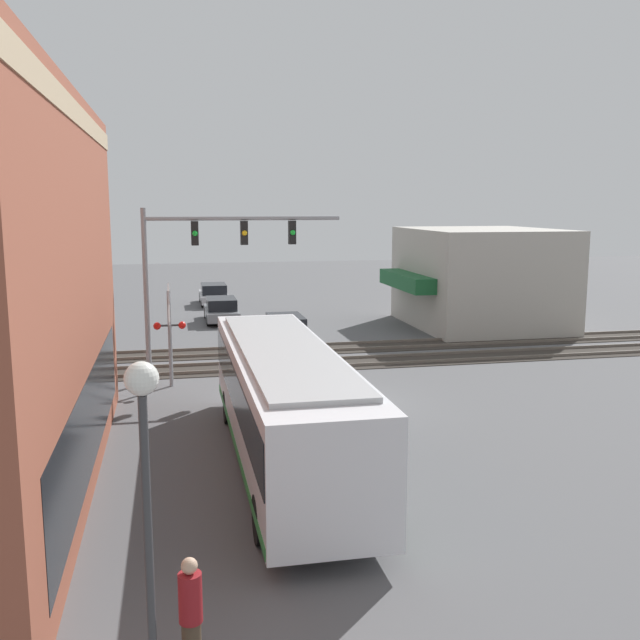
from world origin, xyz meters
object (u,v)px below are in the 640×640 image
(parked_car_silver, at_px, (214,295))
(pedestrian_near_bus, at_px, (347,418))
(city_bus, at_px, (284,400))
(parked_car_white, at_px, (285,330))
(parked_car_grey, at_px, (221,311))
(crossing_signal, at_px, (170,326))
(streetlamp, at_px, (147,507))
(pedestrian_by_lamp, at_px, (191,617))

(parked_car_silver, bearing_deg, pedestrian_near_bus, -176.55)
(city_bus, relative_size, parked_car_white, 2.55)
(parked_car_grey, xyz_separation_m, parked_car_silver, (7.32, 0.00, 0.00))
(crossing_signal, relative_size, streetlamp, 0.80)
(parked_car_white, bearing_deg, streetlamp, 166.93)
(pedestrian_near_bus, bearing_deg, parked_car_silver, 3.45)
(city_bus, relative_size, crossing_signal, 3.19)
(parked_car_white, bearing_deg, parked_car_grey, 20.12)
(streetlamp, bearing_deg, pedestrian_near_bus, -28.34)
(crossing_signal, bearing_deg, parked_car_grey, -11.28)
(parked_car_silver, bearing_deg, crossing_signal, 172.47)
(streetlamp, distance_m, parked_car_silver, 39.38)
(parked_car_white, xyz_separation_m, parked_car_silver, (14.42, 2.60, 0.01))
(city_bus, height_order, crossing_signal, crossing_signal)
(streetlamp, relative_size, pedestrian_by_lamp, 2.61)
(crossing_signal, height_order, streetlamp, streetlamp)
(crossing_signal, relative_size, parked_car_grey, 0.84)
(streetlamp, relative_size, parked_car_white, 1.01)
(city_bus, distance_m, parked_car_grey, 23.26)
(streetlamp, height_order, parked_car_grey, streetlamp)
(city_bus, height_order, parked_car_white, city_bus)
(crossing_signal, relative_size, parked_car_white, 0.80)
(parked_car_grey, bearing_deg, streetlamp, 174.35)
(parked_car_grey, height_order, parked_car_silver, parked_car_silver)
(crossing_signal, bearing_deg, parked_car_white, -36.86)
(streetlamp, height_order, pedestrian_by_lamp, streetlamp)
(pedestrian_near_bus, bearing_deg, crossing_signal, 29.47)
(parked_car_white, bearing_deg, pedestrian_near_bus, 177.09)
(parked_car_white, relative_size, parked_car_grey, 1.05)
(city_bus, distance_m, crossing_signal, 9.31)
(streetlamp, bearing_deg, pedestrian_by_lamp, -46.43)
(parked_car_silver, xyz_separation_m, pedestrian_near_bus, (-29.99, -1.81, 0.29))
(city_bus, relative_size, parked_car_silver, 2.71)
(parked_car_silver, height_order, pedestrian_near_bus, pedestrian_near_bus)
(parked_car_grey, bearing_deg, parked_car_white, -159.88)
(parked_car_grey, bearing_deg, crossing_signal, 168.72)
(parked_car_grey, relative_size, pedestrian_by_lamp, 2.47)
(parked_car_white, height_order, pedestrian_near_bus, pedestrian_near_bus)
(streetlamp, relative_size, parked_car_silver, 1.07)
(pedestrian_near_bus, bearing_deg, parked_car_white, -2.91)
(parked_car_white, xyz_separation_m, pedestrian_by_lamp, (-24.28, 5.23, 0.29))
(city_bus, distance_m, parked_car_silver, 30.57)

